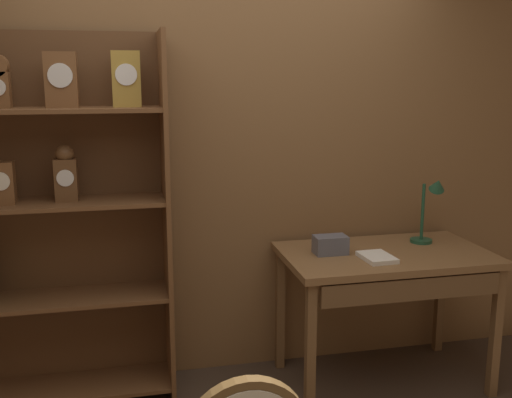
% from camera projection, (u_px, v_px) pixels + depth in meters
% --- Properties ---
extents(back_wood_panel, '(4.80, 0.05, 2.60)m').
position_uv_depth(back_wood_panel, '(222.00, 163.00, 3.57)').
color(back_wood_panel, brown).
rests_on(back_wood_panel, ground).
extents(bookshelf, '(1.35, 0.36, 2.05)m').
position_uv_depth(bookshelf, '(34.00, 220.00, 3.19)').
color(bookshelf, brown).
rests_on(bookshelf, ground).
extents(workbench, '(1.20, 0.71, 0.81)m').
position_uv_depth(workbench, '(387.00, 269.00, 3.45)').
color(workbench, brown).
rests_on(workbench, ground).
extents(desk_lamp, '(0.19, 0.18, 0.42)m').
position_uv_depth(desk_lamp, '(430.00, 206.00, 3.59)').
color(desk_lamp, '#1E472D').
rests_on(desk_lamp, workbench).
extents(toolbox_small, '(0.19, 0.12, 0.10)m').
position_uv_depth(toolbox_small, '(330.00, 245.00, 3.41)').
color(toolbox_small, '#595960').
rests_on(toolbox_small, workbench).
extents(open_repair_manual, '(0.17, 0.23, 0.02)m').
position_uv_depth(open_repair_manual, '(377.00, 257.00, 3.31)').
color(open_repair_manual, silver).
rests_on(open_repair_manual, workbench).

